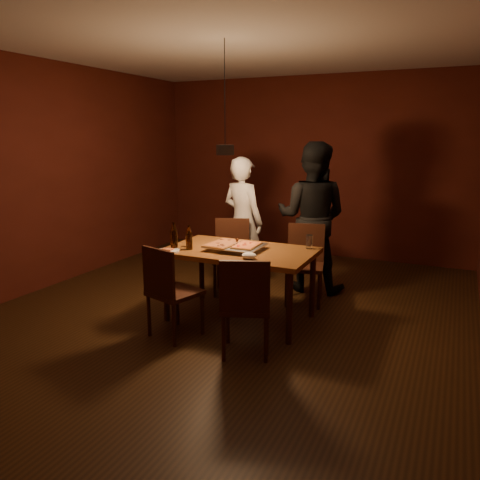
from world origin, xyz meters
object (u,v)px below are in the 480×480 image
at_px(plate_slice, 168,250).
at_px(diner_dark, 312,217).
at_px(pendant_lamp, 225,149).
at_px(chair_far_left, 232,249).
at_px(beer_bottle_a, 174,236).
at_px(dining_table, 240,256).
at_px(diner_white, 243,221).
at_px(chair_near_left, 168,284).
at_px(chair_near_right, 245,298).
at_px(pizza_tray, 235,247).
at_px(beer_bottle_b, 189,237).
at_px(chair_far_right, 305,256).

distance_m(plate_slice, diner_dark, 1.94).
bearing_deg(pendant_lamp, chair_far_left, 111.62).
bearing_deg(beer_bottle_a, dining_table, 23.07).
relative_size(beer_bottle_a, diner_white, 0.17).
bearing_deg(chair_near_left, dining_table, 76.67).
bearing_deg(pendant_lamp, diner_white, 105.62).
relative_size(dining_table, chair_far_left, 2.76).
height_order(chair_near_right, plate_slice, chair_near_right).
relative_size(chair_far_left, diner_dark, 0.30).
bearing_deg(chair_far_left, diner_white, -109.64).
bearing_deg(diner_dark, pendant_lamp, 63.30).
bearing_deg(plate_slice, pizza_tray, 30.57).
xyz_separation_m(beer_bottle_a, diner_dark, (1.00, 1.54, 0.02)).
xyz_separation_m(dining_table, chair_near_left, (-0.41, -0.72, -0.14)).
bearing_deg(beer_bottle_a, pendant_lamp, 34.55).
xyz_separation_m(chair_near_right, beer_bottle_b, (-0.89, 0.56, 0.34)).
distance_m(chair_far_right, diner_dark, 0.59).
bearing_deg(chair_far_left, chair_near_right, 98.56).
bearing_deg(dining_table, chair_far_left, 121.33).
distance_m(chair_far_left, chair_near_right, 1.79).
bearing_deg(dining_table, beer_bottle_a, -156.93).
bearing_deg(dining_table, beer_bottle_b, -156.02).
height_order(pizza_tray, beer_bottle_a, beer_bottle_a).
bearing_deg(pendant_lamp, beer_bottle_b, -139.58).
distance_m(chair_near_right, diner_dark, 2.08).
bearing_deg(chair_far_right, chair_near_left, 48.16).
xyz_separation_m(chair_near_left, diner_white, (-0.08, 1.86, 0.28)).
height_order(chair_far_left, chair_far_right, same).
bearing_deg(diner_white, beer_bottle_b, 107.11).
distance_m(chair_near_left, plate_slice, 0.47).
distance_m(beer_bottle_a, diner_dark, 1.83).
relative_size(dining_table, pizza_tray, 2.73).
height_order(diner_white, pendant_lamp, pendant_lamp).
bearing_deg(beer_bottle_a, chair_far_right, 45.57).
bearing_deg(chair_near_right, beer_bottle_b, 126.96).
relative_size(plate_slice, diner_white, 0.14).
bearing_deg(pizza_tray, chair_near_left, -122.76).
distance_m(dining_table, beer_bottle_b, 0.56).
bearing_deg(chair_far_left, beer_bottle_b, 69.04).
height_order(dining_table, pendant_lamp, pendant_lamp).
xyz_separation_m(pizza_tray, plate_slice, (-0.59, -0.35, -0.01)).
bearing_deg(beer_bottle_a, chair_far_left, 82.18).
distance_m(chair_near_left, beer_bottle_a, 0.62).
bearing_deg(dining_table, chair_near_right, -61.97).
height_order(chair_near_left, diner_white, diner_white).
bearing_deg(beer_bottle_b, chair_far_left, 90.20).
xyz_separation_m(chair_near_right, pizza_tray, (-0.45, 0.74, 0.24)).
bearing_deg(dining_table, diner_dark, 73.63).
bearing_deg(chair_far_left, pendant_lamp, 90.45).
distance_m(chair_far_left, plate_slice, 1.19).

